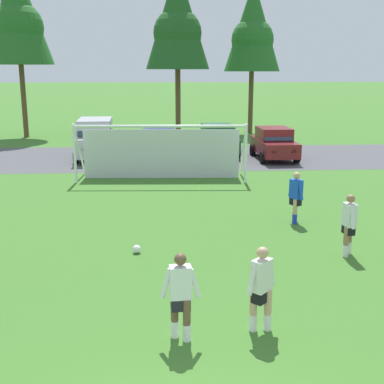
# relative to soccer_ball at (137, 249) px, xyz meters

# --- Properties ---
(ground_plane) EXTENTS (400.00, 400.00, 0.00)m
(ground_plane) POSITION_rel_soccer_ball_xyz_m (0.95, 7.29, -0.11)
(ground_plane) COLOR #3D7028
(parking_lot_strip) EXTENTS (52.00, 8.40, 0.01)m
(parking_lot_strip) POSITION_rel_soccer_ball_xyz_m (0.95, 15.13, -0.11)
(parking_lot_strip) COLOR #4C4C51
(parking_lot_strip) RESTS_ON ground
(soccer_ball) EXTENTS (0.22, 0.22, 0.22)m
(soccer_ball) POSITION_rel_soccer_ball_xyz_m (0.00, 0.00, 0.00)
(soccer_ball) COLOR white
(soccer_ball) RESTS_ON ground
(soccer_goal) EXTENTS (7.51, 2.32, 2.57)m
(soccer_goal) POSITION_rel_soccer_ball_xyz_m (0.69, 9.39, 1.18)
(soccer_goal) COLOR white
(soccer_goal) RESTS_ON ground
(player_striker_near) EXTENTS (0.32, 0.74, 1.64)m
(player_striker_near) POSITION_rel_soccer_ball_xyz_m (5.52, -0.49, 0.71)
(player_striker_near) COLOR #936B4C
(player_striker_near) RESTS_ON ground
(player_midfield_center) EXTENTS (0.39, 0.72, 1.64)m
(player_midfield_center) POSITION_rel_soccer_ball_xyz_m (4.91, 2.45, 0.71)
(player_midfield_center) COLOR tan
(player_midfield_center) RESTS_ON ground
(player_winger_left) EXTENTS (0.64, 0.52, 1.64)m
(player_winger_left) POSITION_rel_soccer_ball_xyz_m (2.47, -4.24, 0.71)
(player_winger_left) COLOR tan
(player_winger_left) RESTS_ON ground
(player_winger_right) EXTENTS (0.74, 0.29, 1.64)m
(player_winger_right) POSITION_rel_soccer_ball_xyz_m (0.98, -4.45, 0.71)
(player_winger_right) COLOR brown
(player_winger_right) RESTS_ON ground
(parked_car_slot_far_left) EXTENTS (2.32, 4.69, 2.16)m
(parked_car_slot_far_left) POSITION_rel_soccer_ball_xyz_m (-2.90, 15.09, 1.00)
(parked_car_slot_far_left) COLOR #B2B2BC
(parked_car_slot_far_left) RESTS_ON ground
(parked_car_slot_left) EXTENTS (2.13, 4.25, 1.72)m
(parked_car_slot_left) POSITION_rel_soccer_ball_xyz_m (0.58, 14.20, 0.77)
(parked_car_slot_left) COLOR navy
(parked_car_slot_left) RESTS_ON ground
(parked_car_slot_center_left) EXTENTS (2.23, 4.30, 1.72)m
(parked_car_slot_center_left) POSITION_rel_soccer_ball_xyz_m (3.97, 16.00, 0.77)
(parked_car_slot_center_left) COLOR #194C2D
(parked_car_slot_center_left) RESTS_ON ground
(parked_car_slot_center) EXTENTS (2.12, 4.24, 1.72)m
(parked_car_slot_center) POSITION_rel_soccer_ball_xyz_m (6.85, 14.19, 0.77)
(parked_car_slot_center) COLOR maroon
(parked_car_slot_center) RESTS_ON ground
(tree_left_edge) EXTENTS (4.65, 4.65, 12.41)m
(tree_left_edge) POSITION_rel_soccer_ball_xyz_m (-9.12, 24.63, 8.43)
(tree_left_edge) COLOR brown
(tree_left_edge) RESTS_ON ground
(tree_mid_left) EXTENTS (4.35, 4.35, 11.59)m
(tree_mid_left) POSITION_rel_soccer_ball_xyz_m (1.92, 22.61, 7.86)
(tree_mid_left) COLOR brown
(tree_mid_left) RESTS_ON ground
(tree_center_back) EXTENTS (4.21, 4.21, 11.23)m
(tree_center_back) POSITION_rel_soccer_ball_xyz_m (7.63, 25.96, 7.61)
(tree_center_back) COLOR brown
(tree_center_back) RESTS_ON ground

